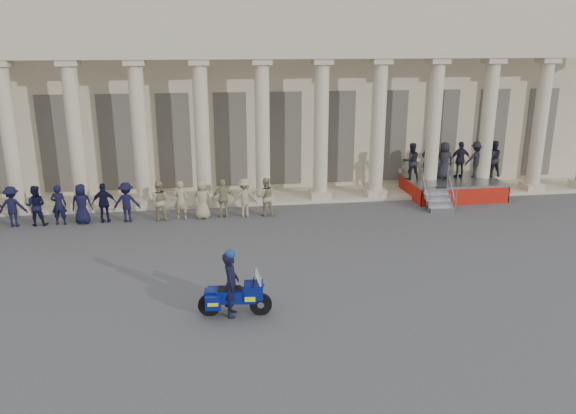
{
  "coord_description": "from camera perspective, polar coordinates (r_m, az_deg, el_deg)",
  "views": [
    {
      "loc": [
        -1.05,
        -16.21,
        7.07
      ],
      "look_at": [
        1.55,
        1.89,
        1.6
      ],
      "focal_mm": 35.0,
      "sensor_mm": 36.0,
      "label": 1
    }
  ],
  "objects": [
    {
      "name": "ground",
      "position": [
        17.71,
        -4.13,
        -6.91
      ],
      "size": [
        90.0,
        90.0,
        0.0
      ],
      "primitive_type": "plane",
      "color": "#424245",
      "rests_on": "ground"
    },
    {
      "name": "rider",
      "position": [
        14.95,
        -5.81,
        -7.68
      ],
      "size": [
        0.49,
        0.69,
        1.88
      ],
      "rotation": [
        0.0,
        0.0,
        1.46
      ],
      "color": "black",
      "rests_on": "ground"
    },
    {
      "name": "building",
      "position": [
        31.07,
        -6.35,
        11.86
      ],
      "size": [
        40.0,
        12.5,
        9.0
      ],
      "color": "#BAAB8C",
      "rests_on": "ground"
    },
    {
      "name": "officer_rank",
      "position": [
        23.77,
        -20.75,
        0.27
      ],
      "size": [
        16.02,
        0.61,
        1.62
      ],
      "color": "black",
      "rests_on": "ground"
    },
    {
      "name": "reviewing_stand",
      "position": [
        27.23,
        16.58,
        3.98
      ],
      "size": [
        4.83,
        4.0,
        2.54
      ],
      "color": "gray",
      "rests_on": "ground"
    },
    {
      "name": "motorcycle",
      "position": [
        15.11,
        -5.36,
        -9.0
      ],
      "size": [
        1.97,
        0.84,
        1.26
      ],
      "rotation": [
        0.0,
        0.0,
        -0.11
      ],
      "color": "black",
      "rests_on": "ground"
    }
  ]
}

